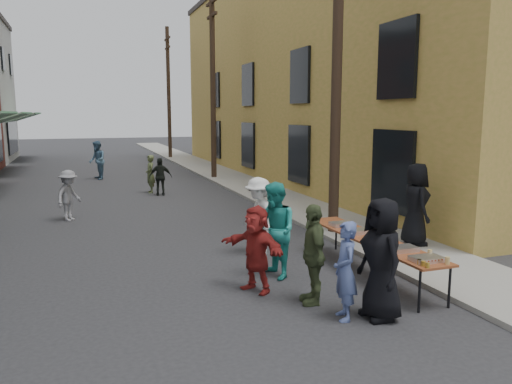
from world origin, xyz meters
TOP-DOWN VIEW (x-y plane):
  - ground at (0.00, 0.00)m, footprint 120.00×120.00m
  - sidewalk at (5.00, 15.00)m, footprint 2.20×60.00m
  - building_ochre at (11.10, 14.00)m, footprint 10.00×28.00m
  - utility_pole_near at (4.30, 3.00)m, footprint 0.26×0.26m
  - utility_pole_mid at (4.30, 15.00)m, footprint 0.26×0.26m
  - utility_pole_far at (4.30, 27.00)m, footprint 0.26×0.26m
  - serving_table at (3.39, -0.17)m, footprint 0.70×4.00m
  - catering_tray_sausage at (3.39, -1.82)m, footprint 0.50×0.33m
  - catering_tray_foil_b at (3.39, -1.17)m, footprint 0.50×0.33m
  - catering_tray_buns at (3.39, -0.47)m, footprint 0.50×0.33m
  - catering_tray_foil_d at (3.39, 0.23)m, footprint 0.50×0.33m
  - catering_tray_buns_end at (3.39, 0.93)m, footprint 0.50×0.33m
  - condiment_jar_a at (3.17, -2.12)m, footprint 0.07×0.07m
  - condiment_jar_b at (3.17, -2.02)m, footprint 0.07×0.07m
  - condiment_jar_c at (3.17, -1.92)m, footprint 0.07×0.07m
  - cup_stack at (3.59, -2.07)m, footprint 0.08×0.08m
  - guest_front_a at (2.40, -2.01)m, footprint 0.62×0.93m
  - guest_front_b at (1.87, -1.86)m, footprint 0.48×0.63m
  - guest_front_c at (1.60, 0.32)m, footprint 0.81×0.98m
  - guest_front_d at (1.86, 1.93)m, footprint 0.79×1.20m
  - guest_front_e at (1.71, -1.09)m, footprint 0.61×1.04m
  - guest_queue_back at (1.01, -0.25)m, footprint 1.05×1.48m
  - server at (5.44, 1.18)m, footprint 0.81×1.05m
  - passerby_left at (-2.17, 7.18)m, footprint 1.01×1.11m
  - passerby_mid at (1.08, 10.86)m, footprint 0.89×0.46m
  - passerby_right at (0.81, 11.66)m, footprint 0.39×0.57m
  - passerby_far at (-1.00, 16.70)m, footprint 0.83×1.00m

SIDE VIEW (x-z plane):
  - ground at x=0.00m, z-range 0.00..0.00m
  - sidewalk at x=5.00m, z-range 0.00..0.10m
  - serving_table at x=3.39m, z-range 0.34..1.09m
  - passerby_mid at x=1.08m, z-range 0.00..1.46m
  - passerby_left at x=-2.17m, z-range 0.00..1.50m
  - passerby_right at x=0.81m, z-range 0.00..1.51m
  - guest_front_b at x=1.87m, z-range 0.00..1.53m
  - guest_queue_back at x=1.01m, z-range 0.00..1.54m
  - catering_tray_sausage at x=3.39m, z-range 0.75..0.83m
  - catering_tray_foil_b at x=3.39m, z-range 0.75..0.83m
  - catering_tray_buns at x=3.39m, z-range 0.75..0.83m
  - catering_tray_foil_d at x=3.39m, z-range 0.75..0.83m
  - catering_tray_buns_end at x=3.39m, z-range 0.75..0.83m
  - condiment_jar_a at x=3.17m, z-range 0.75..0.83m
  - condiment_jar_b at x=3.17m, z-range 0.75..0.83m
  - condiment_jar_c at x=3.17m, z-range 0.75..0.83m
  - cup_stack at x=3.59m, z-range 0.75..0.87m
  - guest_front_e at x=1.71m, z-range 0.00..1.67m
  - guest_front_d at x=1.86m, z-range 0.00..1.74m
  - guest_front_c at x=1.60m, z-range 0.00..1.84m
  - passerby_far at x=-1.00m, z-range 0.00..1.85m
  - guest_front_a at x=2.40m, z-range 0.00..1.88m
  - server at x=5.44m, z-range 0.10..2.00m
  - utility_pole_near at x=4.30m, z-range 0.00..9.00m
  - utility_pole_mid at x=4.30m, z-range 0.00..9.00m
  - utility_pole_far at x=4.30m, z-range 0.00..9.00m
  - building_ochre at x=11.10m, z-range 0.00..10.00m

